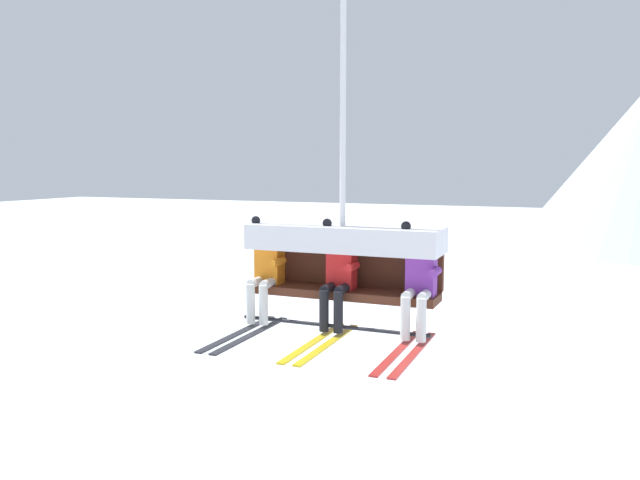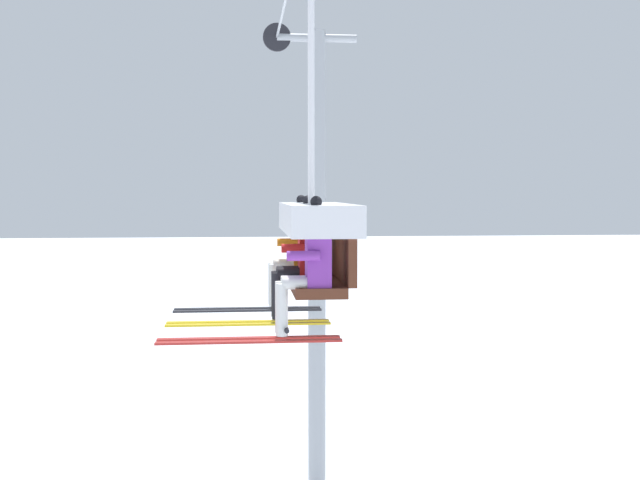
# 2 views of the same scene
# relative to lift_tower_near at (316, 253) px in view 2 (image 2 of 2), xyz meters

# --- Properties ---
(lift_tower_near) EXTENTS (0.36, 1.88, 9.55)m
(lift_tower_near) POSITION_rel_lift_tower_near_xyz_m (0.00, 0.00, 0.00)
(lift_tower_near) COLOR #9EA3A8
(lift_tower_near) RESTS_ON ground_plane
(chairlift_chair) EXTENTS (2.35, 0.74, 4.41)m
(chairlift_chair) POSITION_rel_lift_tower_near_xyz_m (7.90, -0.71, 0.88)
(chairlift_chair) COLOR #512819
(skier_orange) EXTENTS (0.48, 1.70, 1.34)m
(skier_orange) POSITION_rel_lift_tower_near_xyz_m (6.94, -0.93, 0.56)
(skier_orange) COLOR orange
(skier_red) EXTENTS (0.48, 1.70, 1.34)m
(skier_red) POSITION_rel_lift_tower_near_xyz_m (7.90, -0.93, 0.56)
(skier_red) COLOR red
(skier_purple) EXTENTS (0.48, 1.70, 1.34)m
(skier_purple) POSITION_rel_lift_tower_near_xyz_m (8.86, -0.93, 0.56)
(skier_purple) COLOR purple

